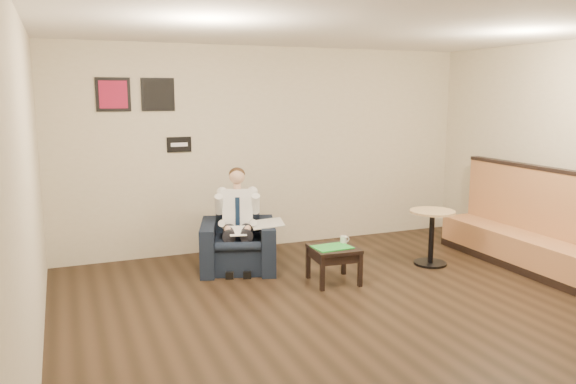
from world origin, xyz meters
name	(u,v)px	position (x,y,z in m)	size (l,w,h in m)	color
ground	(381,321)	(0.00, 0.00, 0.00)	(6.00, 6.00, 0.00)	black
wall_back	(271,148)	(0.00, 3.00, 1.40)	(6.00, 0.02, 2.80)	beige
wall_left	(27,201)	(-3.00, 0.00, 1.40)	(0.02, 6.00, 2.80)	beige
ceiling	(390,20)	(0.00, 0.00, 2.80)	(6.00, 6.00, 0.02)	white
seating_sign	(179,145)	(-1.30, 2.98, 1.50)	(0.32, 0.02, 0.20)	black
art_print_left	(113,95)	(-2.10, 2.98, 2.15)	(0.42, 0.03, 0.42)	#A21436
art_print_right	(158,94)	(-1.55, 2.98, 2.15)	(0.42, 0.03, 0.42)	black
armchair	(238,235)	(-0.78, 2.12, 0.43)	(0.90, 0.90, 0.87)	black
seated_man	(238,224)	(-0.81, 2.01, 0.60)	(0.57, 0.85, 1.19)	silver
lap_papers	(238,231)	(-0.84, 1.92, 0.53)	(0.20, 0.28, 0.01)	white
newspaper	(267,223)	(-0.46, 1.92, 0.59)	(0.38, 0.47, 0.01)	silver
side_table	(334,265)	(0.09, 1.20, 0.21)	(0.52, 0.52, 0.42)	black
green_folder	(332,247)	(0.06, 1.18, 0.43)	(0.42, 0.30, 0.01)	green
coffee_mug	(343,240)	(0.27, 1.30, 0.47)	(0.08, 0.08, 0.09)	white
smartphone	(333,243)	(0.15, 1.34, 0.43)	(0.13, 0.07, 0.01)	black
banquette	(523,218)	(2.59, 0.89, 0.62)	(0.58, 2.43, 1.24)	#AE7143
cafe_table	(431,238)	(1.56, 1.35, 0.35)	(0.57, 0.57, 0.71)	tan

